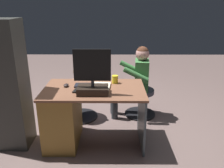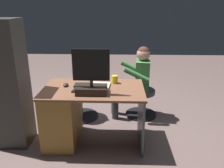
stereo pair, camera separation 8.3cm
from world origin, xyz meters
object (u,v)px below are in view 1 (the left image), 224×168
at_px(cup, 115,79).
at_px(teddy_bear, 79,82).
at_px(keyboard, 92,85).
at_px(monitor, 93,81).
at_px(computer_mouse, 66,85).
at_px(person, 135,76).
at_px(desk, 70,114).
at_px(visitor_chair, 140,100).
at_px(tv_remote, 76,90).
at_px(office_chair_teddy, 80,103).

bearing_deg(cup, teddy_bear, -41.70).
bearing_deg(keyboard, monitor, 98.91).
distance_m(computer_mouse, person, 1.14).
height_order(desk, cup, cup).
bearing_deg(monitor, cup, -124.54).
distance_m(desk, visitor_chair, 1.23).
relative_size(desk, monitor, 2.40).
bearing_deg(computer_mouse, keyboard, -176.31).
height_order(monitor, tv_remote, monitor).
height_order(office_chair_teddy, person, person).
xyz_separation_m(desk, tv_remote, (-0.11, 0.08, 0.35)).
bearing_deg(teddy_bear, tv_remote, 95.66).
xyz_separation_m(desk, cup, (-0.56, -0.20, 0.39)).
xyz_separation_m(desk, computer_mouse, (0.04, -0.06, 0.35)).
xyz_separation_m(cup, visitor_chair, (-0.41, -0.55, -0.52)).
height_order(computer_mouse, tv_remote, computer_mouse).
bearing_deg(cup, visitor_chair, -126.34).
distance_m(desk, monitor, 0.60).
bearing_deg(cup, office_chair_teddy, -41.00).
distance_m(desk, computer_mouse, 0.36).
xyz_separation_m(desk, teddy_bear, (-0.03, -0.67, 0.20)).
bearing_deg(visitor_chair, office_chair_teddy, 5.68).
bearing_deg(tv_remote, computer_mouse, -36.51).
xyz_separation_m(office_chair_teddy, visitor_chair, (-0.94, -0.09, 0.01)).
bearing_deg(teddy_bear, cup, 138.30).
xyz_separation_m(desk, person, (-0.87, -0.75, 0.26)).
bearing_deg(desk, office_chair_teddy, -92.68).
relative_size(monitor, visitor_chair, 1.04).
height_order(desk, teddy_bear, teddy_bear).
distance_m(cup, office_chair_teddy, 0.88).
bearing_deg(visitor_chair, computer_mouse, 34.58).
bearing_deg(monitor, office_chair_teddy, -70.99).
distance_m(tv_remote, visitor_chair, 1.29).
bearing_deg(keyboard, computer_mouse, 3.69).
xyz_separation_m(cup, person, (-0.31, -0.54, -0.13)).
distance_m(computer_mouse, office_chair_teddy, 0.78).
bearing_deg(office_chair_teddy, cup, 139.00).
bearing_deg(visitor_chair, desk, 37.96).
xyz_separation_m(desk, office_chair_teddy, (-0.03, -0.66, -0.14)).
bearing_deg(desk, keyboard, -163.35).
bearing_deg(computer_mouse, visitor_chair, -145.42).
xyz_separation_m(keyboard, cup, (-0.28, -0.12, 0.04)).
bearing_deg(keyboard, teddy_bear, -67.50).
bearing_deg(keyboard, desk, 16.65).
relative_size(cup, office_chair_teddy, 0.19).
height_order(computer_mouse, teddy_bear, teddy_bear).
distance_m(monitor, visitor_chair, 1.28).
xyz_separation_m(keyboard, computer_mouse, (0.31, 0.02, 0.01)).
relative_size(desk, person, 1.11).
bearing_deg(tv_remote, person, -123.75).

